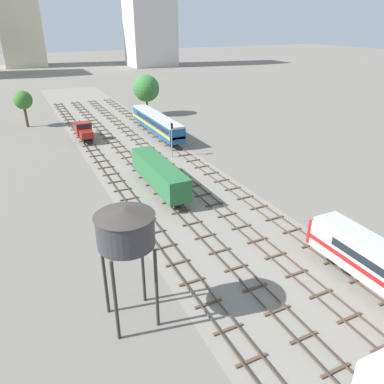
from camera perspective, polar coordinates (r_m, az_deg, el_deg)
ground_plane at (r=49.71m, az=-2.43°, el=0.55°), size 480.00×480.00×0.00m
ballast_bed at (r=49.71m, az=-2.43°, el=0.55°), size 17.22×176.00×0.01m
track_far_left at (r=48.56m, az=-10.07°, el=-0.27°), size 2.40×126.00×0.29m
track_left at (r=49.76m, az=-5.22°, el=0.66°), size 2.40×126.00×0.29m
track_centre_left at (r=51.31m, az=-0.63°, el=1.55°), size 2.40×126.00×0.29m
track_centre at (r=53.18m, az=3.68°, el=2.36°), size 2.40×126.00×0.29m
freight_boxcar_left_mid at (r=48.32m, az=-5.05°, el=2.90°), size 2.87×14.00×3.60m
diesel_railcar_centre_midfar at (r=72.48m, az=-5.40°, el=10.53°), size 2.96×20.50×3.80m
shunter_loco_far_left_far at (r=72.64m, az=-16.29°, el=9.19°), size 2.74×8.46×3.10m
water_tower at (r=25.39m, az=-10.14°, el=-5.55°), size 4.12×4.12×9.30m
signal_post_nearest at (r=60.18m, az=-3.11°, el=8.60°), size 0.28×0.47×5.73m
lineside_tree_0 at (r=85.14m, az=-24.41°, el=12.63°), size 3.72×3.72×7.42m
lineside_tree_2 at (r=88.46m, az=-7.00°, el=15.44°), size 5.96×5.96×9.17m
skyline_tower_1 at (r=203.46m, az=-25.32°, el=24.15°), size 18.18×18.37×50.41m
skyline_tower_2 at (r=189.76m, az=-6.53°, el=26.18°), size 20.81×17.51×50.14m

